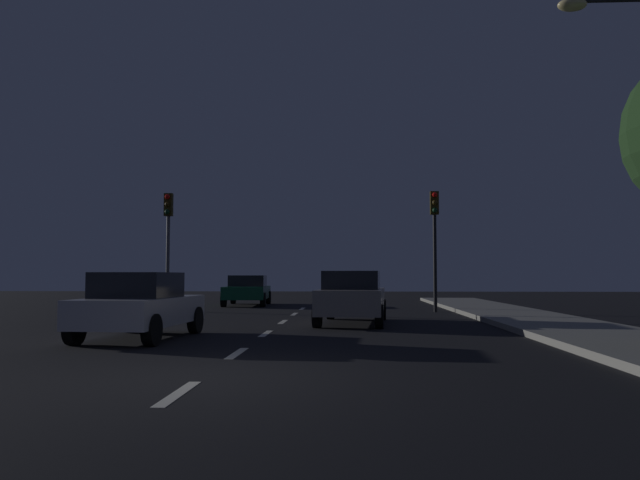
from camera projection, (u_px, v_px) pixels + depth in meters
name	position (u px, v px, depth m)	size (l,w,h in m)	color
ground_plane	(269.00, 331.00, 15.48)	(80.00, 80.00, 0.00)	black
sidewalk_curb_right	(575.00, 330.00, 15.12)	(3.00, 40.00, 0.15)	gray
lane_stripe_nearest	(178.00, 393.00, 7.30)	(0.16, 1.60, 0.01)	silver
lane_stripe_second	(237.00, 353.00, 11.09)	(0.16, 1.60, 0.01)	silver
lane_stripe_third	(266.00, 333.00, 14.88)	(0.16, 1.60, 0.01)	silver
lane_stripe_fourth	(283.00, 322.00, 18.67)	(0.16, 1.60, 0.01)	silver
lane_stripe_fifth	(294.00, 314.00, 22.46)	(0.16, 1.60, 0.01)	silver
lane_stripe_sixth	(302.00, 309.00, 26.25)	(0.16, 1.60, 0.01)	silver
traffic_signal_left	(168.00, 228.00, 24.43)	(0.32, 0.38, 4.65)	#4C4C51
traffic_signal_right	(435.00, 227.00, 23.93)	(0.32, 0.38, 4.66)	black
car_stopped_ahead	(352.00, 297.00, 18.08)	(2.17, 4.59, 1.53)	gray
car_adjacent_lane	(140.00, 305.00, 13.67)	(2.03, 3.99, 1.46)	silver
car_oncoming_far	(247.00, 290.00, 29.32)	(2.18, 4.38, 1.41)	#0F4C2D
street_lamp_right	(639.00, 131.00, 11.76)	(1.84, 0.36, 6.82)	#2D2D30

